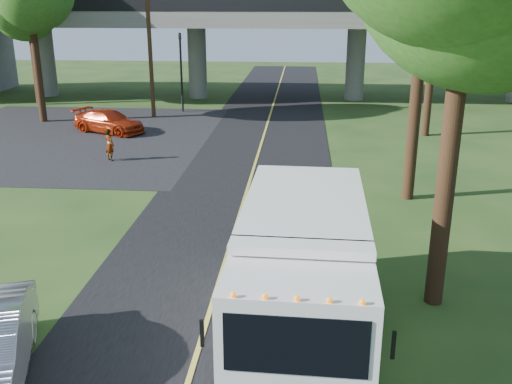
# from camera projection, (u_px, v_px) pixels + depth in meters

# --- Properties ---
(ground) EXTENTS (120.00, 120.00, 0.00)m
(ground) POSITION_uv_depth(u_px,v_px,m) (210.00, 313.00, 13.78)
(ground) COLOR #203D15
(ground) RESTS_ON ground
(road) EXTENTS (7.00, 90.00, 0.02)m
(road) POSITION_uv_depth(u_px,v_px,m) (248.00, 186.00, 23.22)
(road) COLOR black
(road) RESTS_ON ground
(parking_lot) EXTENTS (16.00, 18.00, 0.01)m
(parking_lot) POSITION_uv_depth(u_px,v_px,m) (65.00, 137.00, 31.63)
(parking_lot) COLOR black
(parking_lot) RESTS_ON ground
(lane_line) EXTENTS (0.12, 90.00, 0.01)m
(lane_line) POSITION_uv_depth(u_px,v_px,m) (248.00, 185.00, 23.22)
(lane_line) COLOR gold
(lane_line) RESTS_ON road
(overpass) EXTENTS (54.00, 10.00, 7.30)m
(overpass) POSITION_uv_depth(u_px,v_px,m) (276.00, 38.00, 42.57)
(overpass) COLOR slate
(overpass) RESTS_ON ground
(traffic_signal) EXTENTS (0.18, 0.22, 5.20)m
(traffic_signal) POSITION_uv_depth(u_px,v_px,m) (181.00, 64.00, 37.79)
(traffic_signal) COLOR black
(traffic_signal) RESTS_ON ground
(utility_pole) EXTENTS (1.60, 0.26, 9.00)m
(utility_pole) POSITION_uv_depth(u_px,v_px,m) (150.00, 44.00, 35.57)
(utility_pole) COLOR #472D19
(utility_pole) RESTS_ON ground
(step_van) EXTENTS (2.88, 7.33, 3.04)m
(step_van) POSITION_uv_depth(u_px,v_px,m) (302.00, 271.00, 12.23)
(step_van) COLOR white
(step_van) RESTS_ON ground
(red_sedan) EXTENTS (4.74, 3.42, 1.28)m
(red_sedan) POSITION_uv_depth(u_px,v_px,m) (109.00, 121.00, 32.49)
(red_sedan) COLOR #942209
(red_sedan) RESTS_ON ground
(pedestrian) EXTENTS (0.66, 0.63, 1.52)m
(pedestrian) POSITION_uv_depth(u_px,v_px,m) (110.00, 145.00, 26.66)
(pedestrian) COLOR gray
(pedestrian) RESTS_ON ground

